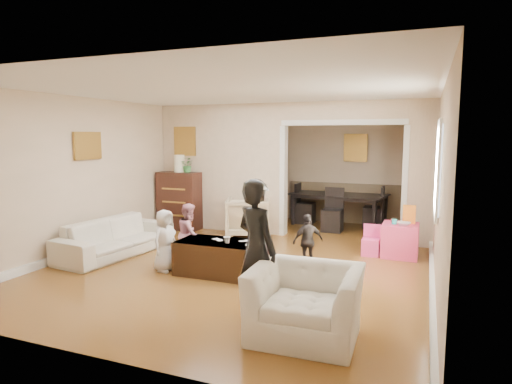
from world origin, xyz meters
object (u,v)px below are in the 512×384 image
at_px(play_table, 400,240).
at_px(coffee_table, 222,258).
at_px(child_kneel_a, 165,240).
at_px(child_kneel_b, 190,234).
at_px(coffee_cup, 227,240).
at_px(adult_person, 257,249).
at_px(armchair_front, 305,302).
at_px(armchair_back, 248,217).
at_px(cyan_cup, 394,222).
at_px(dresser, 180,200).
at_px(dining_table, 338,210).
at_px(table_lamp, 179,164).
at_px(child_toddler, 308,241).
at_px(sofa, 116,237).

bearing_deg(play_table, coffee_table, -140.34).
relative_size(child_kneel_a, child_kneel_b, 0.97).
xyz_separation_m(coffee_cup, child_kneel_b, (-0.80, 0.35, -0.05)).
bearing_deg(adult_person, armchair_front, -171.72).
bearing_deg(armchair_back, cyan_cup, 150.85).
height_order(dresser, child_kneel_b, dresser).
bearing_deg(dining_table, table_lamp, -144.58).
xyz_separation_m(dresser, cyan_cup, (4.38, -0.63, -0.02)).
bearing_deg(armchair_back, dresser, -23.48).
height_order(armchair_front, adult_person, adult_person).
xyz_separation_m(dining_table, child_kneel_b, (-1.58, -3.74, 0.12)).
bearing_deg(armchair_back, child_kneel_a, 64.89).
relative_size(play_table, dining_table, 0.28).
bearing_deg(dresser, armchair_back, -4.63).
xyz_separation_m(dresser, table_lamp, (0.00, 0.00, 0.78)).
relative_size(dining_table, child_kneel_a, 2.21).
bearing_deg(dining_table, armchair_back, -122.30).
relative_size(armchair_back, cyan_cup, 10.55).
xyz_separation_m(dresser, child_toddler, (3.24, -1.74, -0.19)).
xyz_separation_m(coffee_cup, child_kneel_a, (-0.95, -0.10, -0.07)).
bearing_deg(sofa, armchair_front, -108.77).
distance_m(cyan_cup, adult_person, 3.30).
distance_m(dining_table, child_kneel_b, 4.06).
bearing_deg(dresser, coffee_cup, -47.99).
distance_m(sofa, cyan_cup, 4.58).
bearing_deg(table_lamp, dining_table, 26.77).
xyz_separation_m(dresser, coffee_table, (2.19, -2.49, -0.36)).
height_order(table_lamp, child_toddler, table_lamp).
relative_size(coffee_cup, play_table, 0.18).
xyz_separation_m(coffee_table, cyan_cup, (2.20, 1.85, 0.34)).
relative_size(sofa, child_toddler, 2.48).
height_order(armchair_back, play_table, armchair_back).
bearing_deg(play_table, adult_person, -112.71).
xyz_separation_m(play_table, cyan_cup, (-0.10, -0.05, 0.31)).
bearing_deg(child_kneel_a, dresser, 36.29).
distance_m(armchair_front, child_kneel_b, 2.89).
bearing_deg(table_lamp, child_toddler, -28.24).
relative_size(dresser, child_kneel_a, 1.33).
relative_size(coffee_cup, child_kneel_b, 0.10).
bearing_deg(child_toddler, dining_table, -127.62).
height_order(armchair_back, cyan_cup, armchair_back).
height_order(play_table, dining_table, dining_table).
relative_size(sofa, coffee_table, 1.59).
xyz_separation_m(dining_table, adult_person, (0.11, -5.25, 0.41)).
bearing_deg(dresser, cyan_cup, -8.23).
height_order(dining_table, child_toddler, child_toddler).
height_order(child_kneel_a, child_toddler, child_kneel_a).
distance_m(dresser, cyan_cup, 4.43).
height_order(sofa, child_kneel_a, child_kneel_a).
distance_m(child_kneel_b, child_toddler, 1.81).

